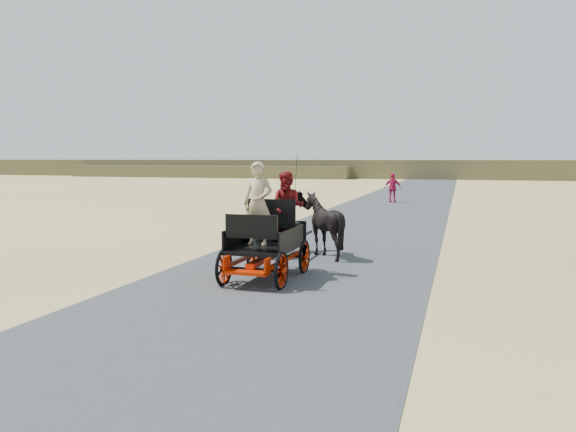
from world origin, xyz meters
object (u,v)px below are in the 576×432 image
(horse_right, at_px, (324,225))
(pedestrian, at_px, (393,188))
(horse_left, at_px, (284,223))
(carriage, at_px, (266,262))

(horse_right, distance_m, pedestrian, 19.00)
(horse_left, distance_m, horse_right, 1.10)
(horse_right, bearing_deg, horse_left, 0.00)
(carriage, bearing_deg, horse_right, 79.61)
(horse_right, height_order, pedestrian, pedestrian)
(carriage, distance_m, horse_left, 3.09)
(carriage, bearing_deg, horse_left, 100.39)
(carriage, relative_size, horse_left, 1.20)
(horse_right, xyz_separation_m, pedestrian, (-0.40, 19.00, 0.01))
(carriage, height_order, horse_right, horse_right)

